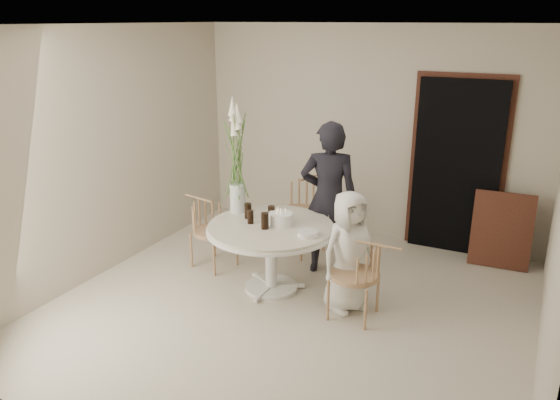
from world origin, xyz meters
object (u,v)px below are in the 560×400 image
at_px(flower_vase, 237,159).
at_px(table, 271,235).
at_px(chair_right, 366,269).
at_px(chair_left, 206,222).
at_px(girl, 329,199).
at_px(boy, 349,252).
at_px(chair_far, 307,202).
at_px(birthday_cake, 281,219).

bearing_deg(flower_vase, table, -21.52).
distance_m(chair_right, chair_left, 2.07).
distance_m(table, girl, 0.82).
bearing_deg(girl, chair_left, -0.50).
relative_size(chair_right, boy, 0.66).
bearing_deg(table, chair_far, 95.53).
bearing_deg(birthday_cake, chair_left, 170.86).
xyz_separation_m(chair_far, girl, (0.47, -0.48, 0.26)).
height_order(table, girl, girl).
xyz_separation_m(girl, boy, (0.50, -0.72, -0.26)).
relative_size(chair_far, chair_right, 1.15).
xyz_separation_m(girl, birthday_cake, (-0.28, -0.63, -0.07)).
distance_m(chair_left, flower_vase, 0.92).
height_order(boy, birthday_cake, boy).
xyz_separation_m(chair_right, birthday_cake, (-1.00, 0.21, 0.27)).
distance_m(chair_far, chair_right, 1.78).
bearing_deg(chair_far, table, -67.80).
xyz_separation_m(boy, flower_vase, (-1.37, 0.22, 0.72)).
height_order(chair_far, girl, girl).
xyz_separation_m(chair_far, birthday_cake, (0.19, -1.11, 0.19)).
relative_size(chair_right, chair_left, 1.00).
height_order(chair_left, birthday_cake, birthday_cake).
height_order(chair_far, birthday_cake, chair_far).
height_order(chair_far, chair_right, chair_far).
bearing_deg(boy, chair_left, 116.66).
bearing_deg(girl, chair_right, 110.74).
distance_m(girl, flower_vase, 1.10).
distance_m(chair_far, flower_vase, 1.28).
xyz_separation_m(table, birthday_cake, (0.08, 0.07, 0.18)).
distance_m(boy, birthday_cake, 0.80).
height_order(table, chair_far, chair_far).
relative_size(girl, flower_vase, 1.37).
xyz_separation_m(chair_far, chair_left, (-0.85, -0.94, -0.08)).
distance_m(table, chair_far, 1.18).
bearing_deg(boy, table, 123.38).
xyz_separation_m(table, chair_left, (-0.96, 0.24, -0.09)).
height_order(girl, birthday_cake, girl).
relative_size(table, chair_right, 1.65).
relative_size(girl, boy, 1.42).
relative_size(birthday_cake, flower_vase, 0.20).
xyz_separation_m(chair_left, boy, (1.82, -0.25, 0.09)).
height_order(chair_left, boy, boy).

